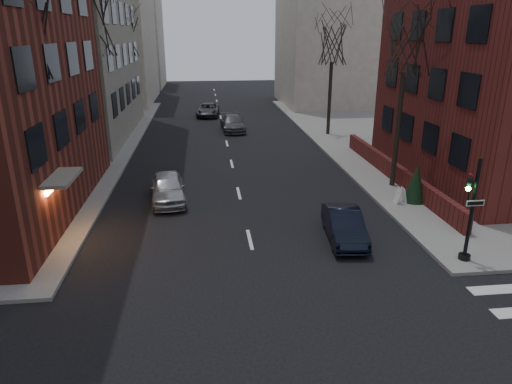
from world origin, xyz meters
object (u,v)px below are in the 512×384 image
(tree_right_a, at_px, (407,40))
(traffic_signal, at_px, (469,217))
(parked_sedan, at_px, (344,225))
(car_lane_gray, at_px, (233,123))
(sandwich_board, at_px, (401,195))
(tree_right_b, at_px, (333,43))
(car_lane_silver, at_px, (168,188))
(car_lane_far, at_px, (208,110))
(streetlamp_near, at_px, (93,108))
(tree_left_b, at_px, (88,24))
(streetlamp_far, at_px, (137,76))
(evergreen_shrub, at_px, (416,184))
(tree_left_a, at_px, (18,31))
(tree_left_c, at_px, (124,36))

(tree_right_a, bearing_deg, traffic_signal, -95.47)
(parked_sedan, relative_size, car_lane_gray, 0.84)
(traffic_signal, height_order, sandwich_board, traffic_signal)
(tree_right_a, relative_size, tree_right_b, 1.06)
(car_lane_silver, bearing_deg, car_lane_far, 78.57)
(streetlamp_near, relative_size, car_lane_gray, 1.32)
(car_lane_silver, bearing_deg, sandwich_board, -15.56)
(tree_left_b, bearing_deg, car_lane_far, 65.82)
(streetlamp_far, bearing_deg, traffic_signal, -63.94)
(parked_sedan, height_order, evergreen_shrub, evergreen_shrub)
(evergreen_shrub, bearing_deg, tree_right_a, 91.38)
(parked_sedan, distance_m, car_lane_silver, 9.59)
(car_lane_far, distance_m, sandwich_board, 29.13)
(tree_left_a, bearing_deg, parked_sedan, -10.76)
(traffic_signal, distance_m, streetlamp_far, 36.81)
(tree_left_c, height_order, sandwich_board, tree_left_c)
(tree_left_b, bearing_deg, tree_right_b, 18.82)
(tree_left_b, relative_size, tree_left_c, 1.11)
(tree_left_c, xyz_separation_m, car_lane_gray, (9.60, -5.15, -7.34))
(tree_right_b, xyz_separation_m, car_lane_silver, (-12.58, -14.82, -6.85))
(tree_left_b, height_order, tree_right_b, tree_left_b)
(parked_sedan, relative_size, car_lane_far, 0.84)
(tree_right_a, height_order, parked_sedan, tree_right_a)
(tree_right_b, distance_m, car_lane_far, 16.28)
(tree_right_a, xyz_separation_m, car_lane_silver, (-12.58, -0.82, -7.29))
(streetlamp_near, height_order, car_lane_gray, streetlamp_near)
(tree_left_b, height_order, evergreen_shrub, tree_left_b)
(tree_left_a, relative_size, car_lane_far, 2.14)
(streetlamp_near, height_order, car_lane_silver, streetlamp_near)
(tree_left_a, distance_m, car_lane_far, 30.73)
(streetlamp_far, xyz_separation_m, car_lane_far, (6.92, 0.75, -3.57))
(streetlamp_far, bearing_deg, streetlamp_near, -90.00)
(parked_sedan, xyz_separation_m, evergreen_shrub, (4.87, 3.73, 0.45))
(evergreen_shrub, bearing_deg, tree_left_a, -175.80)
(tree_left_b, xyz_separation_m, car_lane_far, (7.52, 16.75, -8.25))
(car_lane_silver, height_order, car_lane_gray, car_lane_silver)
(tree_left_b, distance_m, tree_right_a, 19.35)
(streetlamp_near, bearing_deg, tree_right_a, -13.24)
(tree_left_a, xyz_separation_m, car_lane_far, (7.52, 28.75, -7.80))
(tree_right_b, height_order, car_lane_silver, tree_right_b)
(traffic_signal, relative_size, sandwich_board, 4.78)
(tree_right_b, relative_size, car_lane_far, 1.91)
(tree_right_a, bearing_deg, tree_left_b, 155.56)
(tree_left_b, xyz_separation_m, parked_sedan, (12.80, -14.43, -8.25))
(tree_left_c, distance_m, streetlamp_near, 18.40)
(tree_right_a, bearing_deg, car_lane_silver, -176.26)
(parked_sedan, distance_m, sandwich_board, 5.42)
(tree_left_b, distance_m, tree_left_c, 14.03)
(traffic_signal, height_order, car_lane_silver, traffic_signal)
(tree_left_b, bearing_deg, car_lane_silver, -60.34)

